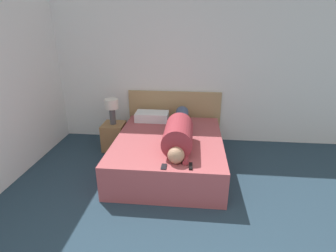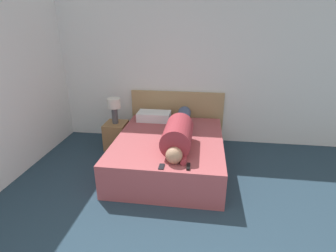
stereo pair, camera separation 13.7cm
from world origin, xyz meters
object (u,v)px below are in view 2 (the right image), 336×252
Objects in this scene: tv_remote at (188,167)px; pillow_near_headboard at (154,116)px; cell_phone at (162,167)px; nightstand at (116,135)px; bed at (169,153)px; table_lamp at (114,106)px; person_lying at (179,132)px.

pillow_near_headboard is at bearing 114.57° from tv_remote.
tv_remote is 1.15× the size of cell_phone.
nightstand is 3.12× the size of tv_remote.
pillow_near_headboard is at bearing 116.81° from bed.
tv_remote is at bearing -67.48° from bed.
cell_phone is (-0.32, -0.03, -0.01)m from tv_remote.
bed is 3.35× the size of pillow_near_headboard.
bed is at bearing 91.32° from cell_phone.
person_lying is (1.18, -0.68, -0.11)m from table_lamp.
nightstand is at bearing 134.87° from tv_remote.
bed is 0.88m from pillow_near_headboard.
table_lamp is 2.95× the size of tv_remote.
person_lying reaches higher than pillow_near_headboard.
nightstand is 1.76m from cell_phone.
pillow_near_headboard is 3.80× the size of tv_remote.
pillow_near_headboard is (0.65, 0.18, 0.33)m from nightstand.
person_lying is at bearing 79.33° from cell_phone.
cell_phone reaches higher than bed.
nightstand is 0.54m from table_lamp.
table_lamp is 3.41× the size of cell_phone.
table_lamp is 0.25× the size of person_lying.
nightstand is 0.27× the size of person_lying.
tv_remote is (0.71, -1.54, -0.06)m from pillow_near_headboard.
tv_remote reaches higher than cell_phone.
table_lamp is at bearing 151.73° from bed.
nightstand is 0.82× the size of pillow_near_headboard.
tv_remote is at bearing -45.13° from nightstand.
tv_remote is (0.34, -0.82, 0.26)m from bed.
nightstand is (-1.02, 0.55, -0.01)m from bed.
bed is 14.68× the size of cell_phone.
cell_phone is (1.04, -1.40, -0.27)m from table_lamp.
person_lying reaches higher than cell_phone.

